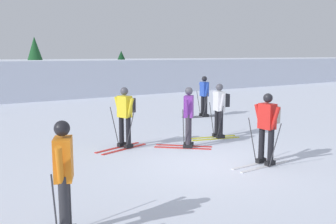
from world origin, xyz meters
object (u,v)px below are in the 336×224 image
object	(u,v)px
skier_white	(220,108)
skier_purple	(188,115)
skier_blue	(204,95)
conifer_far_centre	(35,59)
skier_red	(267,125)
skier_orange	(63,177)
skier_yellow	(125,114)
conifer_far_left	(121,67)

from	to	relation	value
skier_white	skier_purple	world-z (taller)	same
skier_blue	conifer_far_centre	bearing A→B (deg)	103.39
skier_red	skier_white	distance (m)	3.04
skier_purple	skier_orange	world-z (taller)	same
skier_red	skier_orange	bearing A→B (deg)	-169.78
skier_yellow	skier_white	bearing A→B (deg)	-9.78
skier_red	skier_orange	world-z (taller)	same
skier_blue	conifer_far_centre	world-z (taller)	conifer_far_centre
skier_blue	skier_orange	xyz separation A→B (m)	(-8.55, -7.32, 0.00)
skier_blue	conifer_far_left	world-z (taller)	conifer_far_left
conifer_far_left	skier_red	bearing A→B (deg)	-107.13
skier_purple	skier_yellow	bearing A→B (deg)	146.40
skier_blue	skier_purple	distance (m)	5.53
skier_blue	conifer_far_left	distance (m)	12.52
skier_yellow	skier_red	bearing A→B (deg)	-59.45
skier_white	skier_purple	bearing A→B (deg)	-163.89
skier_yellow	skier_white	xyz separation A→B (m)	(3.04, -0.52, -0.00)
skier_white	skier_blue	world-z (taller)	same
skier_yellow	conifer_far_left	world-z (taller)	conifer_far_left
skier_yellow	skier_orange	xyz separation A→B (m)	(-3.24, -4.32, -0.04)
skier_red	conifer_far_left	distance (m)	19.51
skier_yellow	conifer_far_left	bearing A→B (deg)	63.11
skier_white	skier_purple	size ratio (longest dim) A/B	1.00
skier_purple	skier_orange	xyz separation A→B (m)	(-4.71, -3.34, -0.00)
skier_purple	conifer_far_centre	size ratio (longest dim) A/B	0.45
skier_red	conifer_far_centre	bearing A→B (deg)	89.78
conifer_far_centre	skier_purple	bearing A→B (deg)	-91.95
skier_red	conifer_far_centre	world-z (taller)	conifer_far_centre
skier_red	skier_purple	bearing A→B (deg)	102.31
skier_yellow	skier_orange	size ratio (longest dim) A/B	1.00
skier_white	skier_purple	xyz separation A→B (m)	(-1.57, -0.45, -0.04)
skier_orange	conifer_far_left	size ratio (longest dim) A/B	0.60
conifer_far_centre	skier_blue	bearing A→B (deg)	-76.61
skier_purple	skier_red	bearing A→B (deg)	-77.69
conifer_far_left	skier_blue	bearing A→B (deg)	-101.21
skier_blue	conifer_far_centre	xyz separation A→B (m)	(-3.24, 13.60, 1.40)
skier_purple	conifer_far_centre	bearing A→B (deg)	88.05
skier_purple	conifer_far_centre	distance (m)	17.65
skier_blue	skier_orange	distance (m)	11.26
skier_red	conifer_far_left	bearing A→B (deg)	72.87
skier_white	conifer_far_centre	distance (m)	17.21
skier_white	skier_orange	world-z (taller)	same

